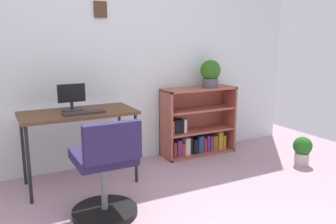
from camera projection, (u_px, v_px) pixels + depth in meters
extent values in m
cube|color=silver|center=(92.00, 55.00, 3.70)|extent=(5.20, 0.10, 2.42)
cube|color=#472F1D|center=(100.00, 9.00, 3.59)|extent=(0.13, 0.02, 0.16)
cube|color=brown|center=(78.00, 113.00, 3.27)|extent=(1.05, 0.53, 0.03)
cylinder|color=black|center=(29.00, 165.00, 2.93)|extent=(0.03, 0.03, 0.69)
cylinder|color=black|center=(136.00, 149.00, 3.37)|extent=(0.03, 0.03, 0.69)
cylinder|color=black|center=(23.00, 150.00, 3.32)|extent=(0.03, 0.03, 0.69)
cylinder|color=black|center=(120.00, 137.00, 3.76)|extent=(0.03, 0.03, 0.69)
cylinder|color=#262628|center=(72.00, 110.00, 3.32)|extent=(0.20, 0.20, 0.01)
cylinder|color=#262628|center=(72.00, 105.00, 3.31)|extent=(0.03, 0.03, 0.07)
cube|color=black|center=(71.00, 93.00, 3.28)|extent=(0.26, 0.02, 0.17)
cube|color=#302929|center=(84.00, 113.00, 3.17)|extent=(0.38, 0.12, 0.02)
cylinder|color=black|center=(105.00, 212.00, 2.80)|extent=(0.52, 0.52, 0.05)
cylinder|color=slate|center=(104.00, 185.00, 2.76)|extent=(0.05, 0.05, 0.40)
cube|color=#261E45|center=(103.00, 156.00, 2.71)|extent=(0.44, 0.44, 0.08)
cube|color=#261E45|center=(112.00, 142.00, 2.45)|extent=(0.42, 0.07, 0.28)
cube|color=#9E5141|center=(166.00, 125.00, 4.01)|extent=(0.02, 0.30, 0.81)
cube|color=#9E5141|center=(228.00, 117.00, 4.41)|extent=(0.02, 0.30, 0.81)
cube|color=#9E5141|center=(199.00, 89.00, 4.13)|extent=(0.91, 0.30, 0.02)
cube|color=#9E5141|center=(198.00, 152.00, 4.29)|extent=(0.91, 0.30, 0.02)
cube|color=#9E5141|center=(193.00, 119.00, 4.33)|extent=(0.91, 0.02, 0.81)
cube|color=#9E5141|center=(198.00, 130.00, 4.24)|extent=(0.86, 0.28, 0.02)
cube|color=#9E5141|center=(199.00, 109.00, 4.18)|extent=(0.86, 0.28, 0.02)
cube|color=black|center=(170.00, 151.00, 4.09)|extent=(0.05, 0.13, 0.15)
cube|color=#B22D28|center=(174.00, 149.00, 4.11)|extent=(0.04, 0.10, 0.17)
cube|color=#593372|center=(178.00, 148.00, 4.13)|extent=(0.06, 0.13, 0.19)
cube|color=#B22D28|center=(182.00, 149.00, 4.16)|extent=(0.04, 0.13, 0.15)
cube|color=beige|center=(186.00, 146.00, 4.18)|extent=(0.07, 0.13, 0.21)
cube|color=black|center=(190.00, 145.00, 4.20)|extent=(0.04, 0.09, 0.20)
cube|color=black|center=(194.00, 146.00, 4.23)|extent=(0.07, 0.13, 0.18)
cube|color=#1E478C|center=(199.00, 144.00, 4.27)|extent=(0.07, 0.10, 0.20)
cube|color=#B22D28|center=(203.00, 144.00, 4.30)|extent=(0.03, 0.11, 0.17)
cube|color=#593372|center=(206.00, 143.00, 4.31)|extent=(0.03, 0.12, 0.20)
cube|color=#593372|center=(210.00, 143.00, 4.34)|extent=(0.04, 0.12, 0.18)
cube|color=#99591E|center=(214.00, 142.00, 4.37)|extent=(0.06, 0.10, 0.18)
cube|color=#B79323|center=(219.00, 140.00, 4.40)|extent=(0.06, 0.10, 0.22)
cube|color=#B79323|center=(222.00, 141.00, 4.43)|extent=(0.04, 0.11, 0.17)
cube|color=#99591E|center=(171.00, 127.00, 4.03)|extent=(0.06, 0.10, 0.15)
cube|color=black|center=(176.00, 126.00, 4.06)|extent=(0.06, 0.12, 0.16)
cube|color=black|center=(180.00, 126.00, 4.09)|extent=(0.04, 0.12, 0.16)
cube|color=beige|center=(183.00, 125.00, 4.11)|extent=(0.03, 0.13, 0.16)
cylinder|color=#474C51|center=(210.00, 83.00, 4.16)|extent=(0.19, 0.19, 0.11)
sphere|color=#2C5F19|center=(210.00, 70.00, 4.13)|extent=(0.24, 0.24, 0.24)
cylinder|color=#B7B2A8|center=(302.00, 159.00, 3.91)|extent=(0.16, 0.16, 0.13)
sphere|color=#22611F|center=(303.00, 146.00, 3.88)|extent=(0.21, 0.21, 0.21)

